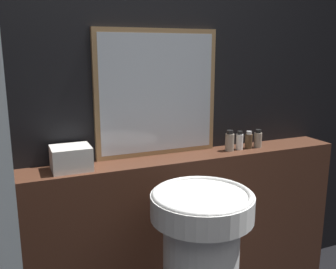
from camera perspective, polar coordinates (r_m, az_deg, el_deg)
wall_back at (r=2.03m, az=-4.87°, el=6.75°), size 8.00×0.06×2.50m
vanity_counter at (r=2.15m, az=-3.22°, el=-15.48°), size 2.37×0.22×0.89m
mirror at (r=2.03m, az=-1.64°, el=6.27°), size 0.69×0.03×0.68m
towel_stack at (r=1.87m, az=-14.56°, el=-3.50°), size 0.19×0.16×0.12m
shampoo_bottle at (r=2.18m, az=9.38°, el=-1.02°), size 0.05×0.05×0.12m
conditioner_bottle at (r=2.22m, az=10.85°, el=-0.97°), size 0.04×0.04×0.11m
lotion_bottle at (r=2.25m, az=12.19°, el=-0.89°), size 0.04×0.04×0.10m
body_wash_bottle at (r=2.29m, az=13.54°, el=-0.68°), size 0.05×0.05×0.11m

